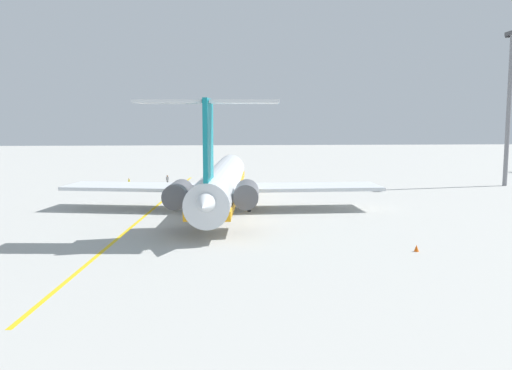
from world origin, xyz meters
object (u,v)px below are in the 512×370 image
object	(u,v)px
safety_cone_wingtip	(416,248)
ground_crew_near_tail	(167,179)
ground_crew_near_nose	(129,182)
safety_cone_nose	(354,185)
main_jetliner	(221,182)
light_mast	(509,102)

from	to	relation	value
safety_cone_wingtip	ground_crew_near_tail	bearing A→B (deg)	-151.87
ground_crew_near_tail	safety_cone_wingtip	xyz separation A→B (m)	(45.24, 24.18, -0.87)
safety_cone_wingtip	ground_crew_near_nose	bearing A→B (deg)	-144.99
ground_crew_near_nose	safety_cone_nose	xyz separation A→B (m)	(0.17, 35.30, -0.78)
main_jetliner	safety_cone_wingtip	world-z (taller)	main_jetliner
ground_crew_near_nose	safety_cone_nose	world-z (taller)	ground_crew_near_nose
ground_crew_near_tail	light_mast	distance (m)	55.73
main_jetliner	safety_cone_wingtip	bearing A→B (deg)	-138.24
ground_crew_near_nose	safety_cone_wingtip	bearing A→B (deg)	86.90
main_jetliner	light_mast	distance (m)	51.70
main_jetliner	safety_cone_nose	xyz separation A→B (m)	(-21.83, 21.14, -3.11)
main_jetliner	safety_cone_nose	size ratio (longest dim) A/B	77.59
ground_crew_near_tail	light_mast	xyz separation A→B (m)	(2.84, 54.29, 12.29)
safety_cone_nose	light_mast	size ratio (longest dim) A/B	0.02
light_mast	main_jetliner	bearing A→B (deg)	-64.50
main_jetliner	safety_cone_nose	distance (m)	30.55
safety_cone_nose	safety_cone_wingtip	size ratio (longest dim) A/B	1.00
ground_crew_near_tail	safety_cone_nose	xyz separation A→B (m)	(2.84, 29.66, -0.87)
safety_cone_nose	ground_crew_near_tail	bearing A→B (deg)	-95.47
safety_cone_wingtip	light_mast	world-z (taller)	light_mast
safety_cone_wingtip	light_mast	bearing A→B (deg)	144.62
ground_crew_near_nose	main_jetliner	bearing A→B (deg)	84.64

